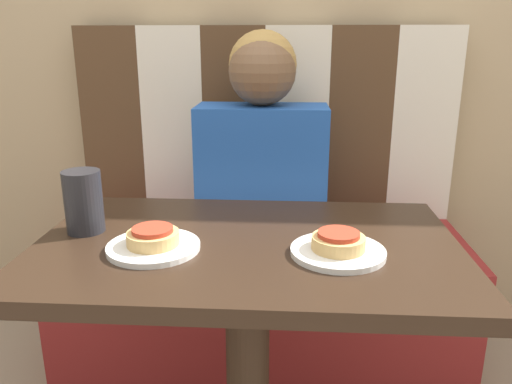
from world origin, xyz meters
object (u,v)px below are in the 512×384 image
object	(u,v)px
pizza_left	(153,237)
drinking_cup	(83,202)
person	(262,138)
pizza_right	(338,241)
plate_right	(338,252)
plate_left	(154,247)

from	to	relation	value
pizza_left	drinking_cup	xyz separation A→B (m)	(-0.18, 0.09, 0.04)
person	pizza_left	world-z (taller)	person
pizza_right	person	bearing A→B (deg)	105.64
plate_right	pizza_left	xyz separation A→B (m)	(-0.38, 0.00, 0.02)
person	drinking_cup	bearing A→B (deg)	-122.37
plate_right	drinking_cup	xyz separation A→B (m)	(-0.55, 0.09, 0.06)
plate_right	pizza_left	world-z (taller)	pizza_left
plate_left	pizza_left	world-z (taller)	pizza_left
drinking_cup	pizza_left	bearing A→B (deg)	-27.57
person	pizza_left	xyz separation A→B (m)	(-0.19, -0.67, -0.08)
person	pizza_right	size ratio (longest dim) A/B	6.32
plate_right	drinking_cup	bearing A→B (deg)	170.46
person	plate_left	world-z (taller)	person
pizza_left	drinking_cup	bearing A→B (deg)	152.43
plate_left	drinking_cup	distance (m)	0.21
pizza_right	drinking_cup	xyz separation A→B (m)	(-0.55, 0.09, 0.04)
pizza_left	pizza_right	world-z (taller)	same
pizza_left	plate_right	bearing A→B (deg)	-0.00
pizza_left	drinking_cup	world-z (taller)	drinking_cup
person	plate_right	xyz separation A→B (m)	(0.19, -0.67, -0.10)
plate_right	pizza_right	bearing A→B (deg)	90.00
pizza_left	pizza_right	size ratio (longest dim) A/B	1.00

